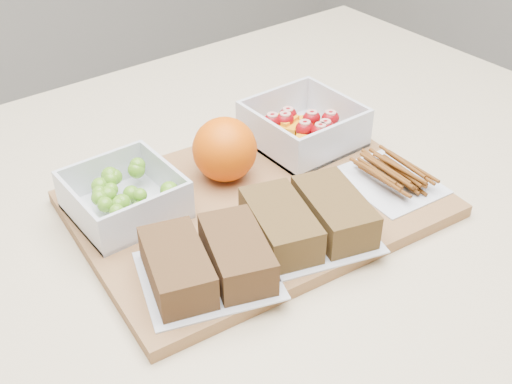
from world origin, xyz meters
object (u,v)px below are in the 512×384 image
at_px(sandwich_bag_left, 207,261).
at_px(cutting_board, 257,204).
at_px(orange, 225,149).
at_px(grape_container, 125,196).
at_px(fruit_container, 303,128).
at_px(sandwich_bag_center, 307,219).
at_px(pretzel_bag, 390,173).

bearing_deg(sandwich_bag_left, cutting_board, 32.03).
distance_m(orange, sandwich_bag_left, 0.19).
bearing_deg(grape_container, cutting_board, -28.88).
xyz_separation_m(grape_container, fruit_container, (0.27, -0.01, 0.00)).
bearing_deg(sandwich_bag_left, fruit_container, 29.56).
xyz_separation_m(cutting_board, sandwich_bag_left, (-0.12, -0.08, 0.03)).
height_order(cutting_board, sandwich_bag_center, sandwich_bag_center).
bearing_deg(sandwich_bag_center, grape_container, 130.53).
height_order(sandwich_bag_left, pretzel_bag, sandwich_bag_left).
bearing_deg(cutting_board, orange, 97.55).
bearing_deg(fruit_container, sandwich_bag_left, -150.44).
bearing_deg(orange, sandwich_bag_left, -130.98).
bearing_deg(pretzel_bag, fruit_container, 98.80).
distance_m(fruit_container, sandwich_bag_center, 0.20).
relative_size(cutting_board, sandwich_bag_center, 2.45).
height_order(cutting_board, grape_container, grape_container).
bearing_deg(orange, sandwich_bag_center, -87.92).
bearing_deg(sandwich_bag_center, cutting_board, 92.03).
bearing_deg(orange, fruit_container, 2.11).
bearing_deg(grape_container, sandwich_bag_left, -85.33).
xyz_separation_m(cutting_board, orange, (-0.00, 0.06, 0.05)).
xyz_separation_m(orange, pretzel_bag, (0.16, -0.14, -0.03)).
distance_m(cutting_board, orange, 0.08).
bearing_deg(sandwich_bag_center, orange, 92.08).
height_order(fruit_container, sandwich_bag_left, fruit_container).
bearing_deg(pretzel_bag, sandwich_bag_center, -174.58).
relative_size(orange, sandwich_bag_left, 0.48).
bearing_deg(grape_container, orange, -5.45).
bearing_deg(grape_container, fruit_container, -1.68).
xyz_separation_m(fruit_container, orange, (-0.13, -0.00, 0.02)).
relative_size(fruit_container, sandwich_bag_center, 0.77).
xyz_separation_m(fruit_container, sandwich_bag_left, (-0.25, -0.14, -0.00)).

